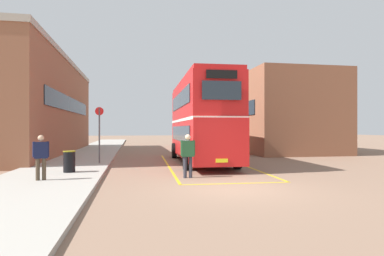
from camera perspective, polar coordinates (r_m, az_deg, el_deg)
ground_plane at (r=24.98m, az=-2.72°, el=-4.64°), size 135.60×135.60×0.00m
sidewalk_left at (r=27.35m, az=-17.07°, el=-4.10°), size 4.00×57.60×0.14m
brick_building_left at (r=27.99m, az=-26.25°, el=3.42°), size 5.86×20.90×7.37m
depot_building_right at (r=30.57m, az=13.49°, el=2.27°), size 7.13×14.24×6.47m
double_decker_bus at (r=18.92m, az=1.54°, el=1.51°), size 3.06×10.56×4.75m
single_deck_bus at (r=33.60m, az=1.45°, el=-0.67°), size 3.03×10.04×3.02m
pedestrian_boarding at (r=13.12m, az=-0.73°, el=-4.30°), size 0.59×0.26×1.76m
pedestrian_waiting_near at (r=12.85m, az=-24.95°, el=-4.22°), size 0.53×0.33×1.61m
litter_bin at (r=14.74m, az=-20.70°, el=-5.50°), size 0.51×0.51×0.90m
bus_stop_sign at (r=18.02m, az=-15.92°, el=-0.30°), size 0.44×0.08×2.99m
bay_marking_yellow at (r=17.13m, az=2.77°, el=-6.73°), size 4.59×12.62×0.01m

